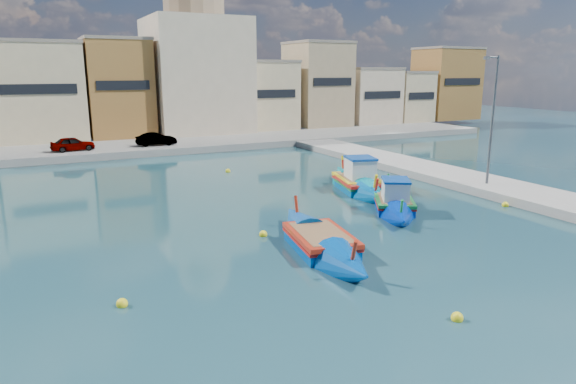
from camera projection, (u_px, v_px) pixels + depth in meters
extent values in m
plane|color=#123336|center=(264.00, 276.00, 18.28)|extent=(160.00, 160.00, 0.00)
cube|color=gray|center=(118.00, 149.00, 46.00)|extent=(80.00, 8.00, 0.60)
cube|color=#CCB88D|center=(39.00, 93.00, 49.08)|extent=(7.88, 7.44, 8.99)
cube|color=gray|center=(33.00, 42.00, 48.01)|extent=(8.04, 7.59, 0.30)
cube|color=black|center=(39.00, 89.00, 45.71)|extent=(6.30, 0.10, 0.90)
cube|color=#A06C32|center=(118.00, 89.00, 51.66)|extent=(6.17, 6.13, 9.43)
cube|color=gray|center=(115.00, 39.00, 50.54)|extent=(6.29, 6.26, 0.30)
cube|color=black|center=(123.00, 85.00, 48.84)|extent=(4.93, 0.10, 0.90)
cube|color=tan|center=(190.00, 104.00, 56.02)|extent=(7.31, 7.69, 6.05)
cube|color=gray|center=(188.00, 74.00, 55.29)|extent=(7.46, 7.85, 0.30)
cube|color=black|center=(200.00, 103.00, 52.57)|extent=(5.85, 0.10, 0.90)
cube|color=#CCB88D|center=(257.00, 96.00, 59.19)|extent=(7.54, 7.30, 7.41)
cube|color=gray|center=(257.00, 61.00, 58.30)|extent=(7.69, 7.45, 0.30)
cube|color=black|center=(271.00, 94.00, 55.89)|extent=(6.03, 0.10, 0.90)
cube|color=tan|center=(317.00, 85.00, 62.26)|extent=(6.36, 6.97, 9.63)
cube|color=gray|center=(318.00, 43.00, 61.12)|extent=(6.48, 7.11, 0.30)
cube|color=black|center=(333.00, 82.00, 59.08)|extent=(5.09, 0.10, 0.90)
cube|color=beige|center=(367.00, 96.00, 65.66)|extent=(6.63, 6.70, 6.65)
cube|color=gray|center=(368.00, 69.00, 64.86)|extent=(6.76, 6.83, 0.30)
cube|color=black|center=(383.00, 95.00, 62.63)|extent=(5.30, 0.10, 0.90)
cube|color=#CCB88D|center=(402.00, 97.00, 68.74)|extent=(5.08, 7.51, 6.20)
cube|color=gray|center=(404.00, 72.00, 67.99)|extent=(5.18, 7.66, 0.30)
cube|color=black|center=(422.00, 96.00, 65.37)|extent=(4.06, 0.10, 0.90)
cube|color=#A06C32|center=(446.00, 85.00, 70.75)|extent=(7.79, 6.00, 9.33)
cube|color=gray|center=(449.00, 48.00, 69.64)|extent=(7.95, 6.12, 0.30)
cube|color=black|center=(463.00, 82.00, 68.00)|extent=(6.23, 0.10, 0.90)
cube|color=beige|center=(197.00, 76.00, 55.89)|extent=(10.00, 10.00, 12.00)
cylinder|color=#9E8466|center=(194.00, 6.00, 54.22)|extent=(6.40, 6.40, 2.40)
cylinder|color=#595B60|center=(492.00, 125.00, 30.25)|extent=(0.16, 0.16, 8.00)
cylinder|color=#595B60|center=(493.00, 57.00, 29.18)|extent=(1.00, 0.10, 0.10)
cube|color=#595B60|center=(487.00, 58.00, 28.97)|extent=(0.35, 0.15, 0.18)
imported|color=#4C1919|center=(73.00, 144.00, 42.83)|extent=(3.60, 1.75, 1.18)
imported|color=#4C1919|center=(156.00, 139.00, 45.88)|extent=(3.52, 1.29, 1.15)
cube|color=#002DA8|center=(394.00, 206.00, 27.06)|extent=(3.26, 3.72, 0.91)
cone|color=#002DA8|center=(388.00, 193.00, 29.66)|extent=(3.11, 3.49, 2.33)
cone|color=#002DA8|center=(400.00, 220.00, 24.44)|extent=(3.11, 3.49, 2.33)
cube|color=#1B8836|center=(394.00, 199.00, 26.97)|extent=(3.41, 3.91, 0.16)
cube|color=red|center=(394.00, 202.00, 27.01)|extent=(3.36, 3.82, 0.09)
cube|color=olive|center=(394.00, 198.00, 26.96)|extent=(2.87, 3.33, 0.05)
cylinder|color=#1B8836|center=(388.00, 182.00, 29.78)|extent=(0.33, 0.43, 0.99)
cylinder|color=#1B8836|center=(401.00, 209.00, 24.05)|extent=(0.33, 0.43, 0.99)
cube|color=white|center=(395.00, 191.00, 26.38)|extent=(1.95, 2.08, 1.00)
cube|color=#0F47A5|center=(396.00, 180.00, 26.25)|extent=(2.08, 2.22, 0.11)
cube|color=#00889D|center=(357.00, 185.00, 31.79)|extent=(3.05, 3.93, 1.08)
cone|color=#00889D|center=(344.00, 175.00, 34.51)|extent=(2.98, 3.69, 2.71)
cone|color=#00889D|center=(373.00, 195.00, 29.04)|extent=(2.98, 3.69, 2.71)
cube|color=yellow|center=(357.00, 178.00, 31.69)|extent=(3.18, 4.13, 0.20)
cube|color=red|center=(357.00, 181.00, 31.73)|extent=(3.17, 4.02, 0.11)
cube|color=olive|center=(357.00, 177.00, 31.67)|extent=(2.65, 3.53, 0.07)
cylinder|color=yellow|center=(343.00, 164.00, 34.62)|extent=(0.29, 0.53, 1.18)
cylinder|color=yellow|center=(375.00, 184.00, 28.61)|extent=(0.29, 0.53, 1.18)
cube|color=white|center=(360.00, 169.00, 31.05)|extent=(1.95, 2.11, 1.19)
cube|color=#0F47A5|center=(361.00, 158.00, 30.89)|extent=(2.07, 2.26, 0.13)
cube|color=#005A9F|center=(358.00, 188.00, 31.19)|extent=(2.73, 3.63, 0.98)
cone|color=#005A9F|center=(344.00, 178.00, 33.73)|extent=(2.67, 3.40, 2.47)
cone|color=#005A9F|center=(374.00, 198.00, 28.63)|extent=(2.67, 3.40, 2.47)
cube|color=red|center=(358.00, 181.00, 31.09)|extent=(2.85, 3.83, 0.18)
cube|color=#197F33|center=(358.00, 184.00, 31.13)|extent=(2.84, 3.72, 0.10)
cube|color=olive|center=(358.00, 180.00, 31.08)|extent=(2.37, 3.27, 0.06)
cylinder|color=red|center=(343.00, 168.00, 33.83)|extent=(0.25, 0.48, 1.07)
cylinder|color=red|center=(376.00, 187.00, 28.23)|extent=(0.25, 0.48, 1.07)
cube|color=#0048A6|center=(321.00, 245.00, 20.95)|extent=(2.68, 3.87, 1.04)
cone|color=#0048A6|center=(299.00, 224.00, 23.68)|extent=(2.63, 3.60, 2.65)
cone|color=#0048A6|center=(349.00, 270.00, 18.19)|extent=(2.63, 3.60, 2.65)
cube|color=#B22813|center=(321.00, 235.00, 20.85)|extent=(2.80, 4.08, 0.19)
cube|color=red|center=(321.00, 239.00, 20.89)|extent=(2.80, 3.96, 0.10)
cube|color=olive|center=(321.00, 233.00, 20.83)|extent=(2.32, 3.50, 0.06)
cylinder|color=#B22813|center=(297.00, 208.00, 23.80)|extent=(0.23, 0.51, 1.14)
cylinder|color=#B22813|center=(353.00, 255.00, 17.76)|extent=(0.23, 0.51, 1.14)
sphere|color=yellow|center=(122.00, 304.00, 15.95)|extent=(0.36, 0.36, 0.36)
sphere|color=yellow|center=(263.00, 234.00, 22.72)|extent=(0.36, 0.36, 0.36)
sphere|color=yellow|center=(228.00, 171.00, 37.02)|extent=(0.36, 0.36, 0.36)
sphere|color=yellow|center=(505.00, 205.00, 27.70)|extent=(0.36, 0.36, 0.36)
sphere|color=yellow|center=(457.00, 318.00, 15.05)|extent=(0.36, 0.36, 0.36)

